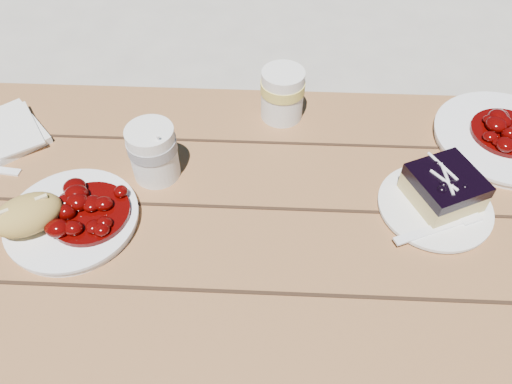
{
  "coord_description": "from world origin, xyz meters",
  "views": [
    {
      "loc": [
        -0.08,
        -0.45,
        1.4
      ],
      "look_at": [
        -0.1,
        0.06,
        0.81
      ],
      "focal_mm": 35.0,
      "sensor_mm": 36.0,
      "label": 1
    }
  ],
  "objects_px": {
    "dessert_plate": "(434,207)",
    "coffee_cup": "(153,153)",
    "second_cup": "(282,94)",
    "main_plate": "(73,220)",
    "bread_roll": "(27,215)",
    "blueberry_cake": "(444,187)",
    "picnic_table": "(311,301)",
    "second_plate": "(504,138)"
  },
  "relations": [
    {
      "from": "dessert_plate",
      "to": "coffee_cup",
      "type": "height_order",
      "value": "coffee_cup"
    },
    {
      "from": "bread_roll",
      "to": "dessert_plate",
      "type": "height_order",
      "value": "bread_roll"
    },
    {
      "from": "blueberry_cake",
      "to": "picnic_table",
      "type": "bearing_deg",
      "value": -177.42
    },
    {
      "from": "blueberry_cake",
      "to": "second_plate",
      "type": "relative_size",
      "value": 0.54
    },
    {
      "from": "picnic_table",
      "to": "second_cup",
      "type": "relative_size",
      "value": 19.65
    },
    {
      "from": "bread_roll",
      "to": "second_plate",
      "type": "bearing_deg",
      "value": 17.17
    },
    {
      "from": "dessert_plate",
      "to": "second_plate",
      "type": "distance_m",
      "value": 0.24
    },
    {
      "from": "main_plate",
      "to": "coffee_cup",
      "type": "relative_size",
      "value": 2.03
    },
    {
      "from": "picnic_table",
      "to": "bread_roll",
      "type": "bearing_deg",
      "value": 178.1
    },
    {
      "from": "second_cup",
      "to": "coffee_cup",
      "type": "bearing_deg",
      "value": -142.2
    },
    {
      "from": "coffee_cup",
      "to": "second_cup",
      "type": "distance_m",
      "value": 0.28
    },
    {
      "from": "dessert_plate",
      "to": "coffee_cup",
      "type": "distance_m",
      "value": 0.48
    },
    {
      "from": "picnic_table",
      "to": "second_cup",
      "type": "height_order",
      "value": "second_cup"
    },
    {
      "from": "bread_roll",
      "to": "blueberry_cake",
      "type": "distance_m",
      "value": 0.66
    },
    {
      "from": "bread_roll",
      "to": "blueberry_cake",
      "type": "relative_size",
      "value": 0.79
    },
    {
      "from": "coffee_cup",
      "to": "second_plate",
      "type": "xyz_separation_m",
      "value": [
        0.64,
        0.11,
        -0.04
      ]
    },
    {
      "from": "coffee_cup",
      "to": "second_plate",
      "type": "relative_size",
      "value": 0.4
    },
    {
      "from": "blueberry_cake",
      "to": "second_cup",
      "type": "xyz_separation_m",
      "value": [
        -0.27,
        0.21,
        0.01
      ]
    },
    {
      "from": "picnic_table",
      "to": "bread_roll",
      "type": "xyz_separation_m",
      "value": [
        -0.45,
        0.02,
        0.21
      ]
    },
    {
      "from": "main_plate",
      "to": "second_cup",
      "type": "distance_m",
      "value": 0.44
    },
    {
      "from": "bread_roll",
      "to": "main_plate",
      "type": "bearing_deg",
      "value": 19.98
    },
    {
      "from": "main_plate",
      "to": "dessert_plate",
      "type": "bearing_deg",
      "value": 5.49
    },
    {
      "from": "second_cup",
      "to": "dessert_plate",
      "type": "bearing_deg",
      "value": -41.73
    },
    {
      "from": "bread_roll",
      "to": "coffee_cup",
      "type": "distance_m",
      "value": 0.22
    },
    {
      "from": "picnic_table",
      "to": "second_plate",
      "type": "distance_m",
      "value": 0.47
    },
    {
      "from": "dessert_plate",
      "to": "second_plate",
      "type": "height_order",
      "value": "second_plate"
    },
    {
      "from": "main_plate",
      "to": "coffee_cup",
      "type": "xyz_separation_m",
      "value": [
        0.12,
        0.12,
        0.04
      ]
    },
    {
      "from": "second_plate",
      "to": "second_cup",
      "type": "xyz_separation_m",
      "value": [
        -0.42,
        0.06,
        0.04
      ]
    },
    {
      "from": "bread_roll",
      "to": "second_plate",
      "type": "height_order",
      "value": "bread_roll"
    },
    {
      "from": "coffee_cup",
      "to": "main_plate",
      "type": "bearing_deg",
      "value": -134.84
    },
    {
      "from": "bread_roll",
      "to": "coffee_cup",
      "type": "height_order",
      "value": "coffee_cup"
    },
    {
      "from": "main_plate",
      "to": "bread_roll",
      "type": "height_order",
      "value": "bread_roll"
    },
    {
      "from": "picnic_table",
      "to": "second_cup",
      "type": "bearing_deg",
      "value": 101.27
    },
    {
      "from": "picnic_table",
      "to": "coffee_cup",
      "type": "relative_size",
      "value": 19.65
    },
    {
      "from": "bread_roll",
      "to": "coffee_cup",
      "type": "xyz_separation_m",
      "value": [
        0.17,
        0.14,
        0.01
      ]
    },
    {
      "from": "blueberry_cake",
      "to": "coffee_cup",
      "type": "relative_size",
      "value": 1.34
    },
    {
      "from": "dessert_plate",
      "to": "second_cup",
      "type": "height_order",
      "value": "second_cup"
    },
    {
      "from": "picnic_table",
      "to": "second_cup",
      "type": "xyz_separation_m",
      "value": [
        -0.06,
        0.32,
        0.21
      ]
    },
    {
      "from": "bread_roll",
      "to": "second_cup",
      "type": "relative_size",
      "value": 1.06
    },
    {
      "from": "blueberry_cake",
      "to": "bread_roll",
      "type": "bearing_deg",
      "value": 162.8
    },
    {
      "from": "picnic_table",
      "to": "coffee_cup",
      "type": "bearing_deg",
      "value": 151.58
    },
    {
      "from": "main_plate",
      "to": "bread_roll",
      "type": "relative_size",
      "value": 1.93
    }
  ]
}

